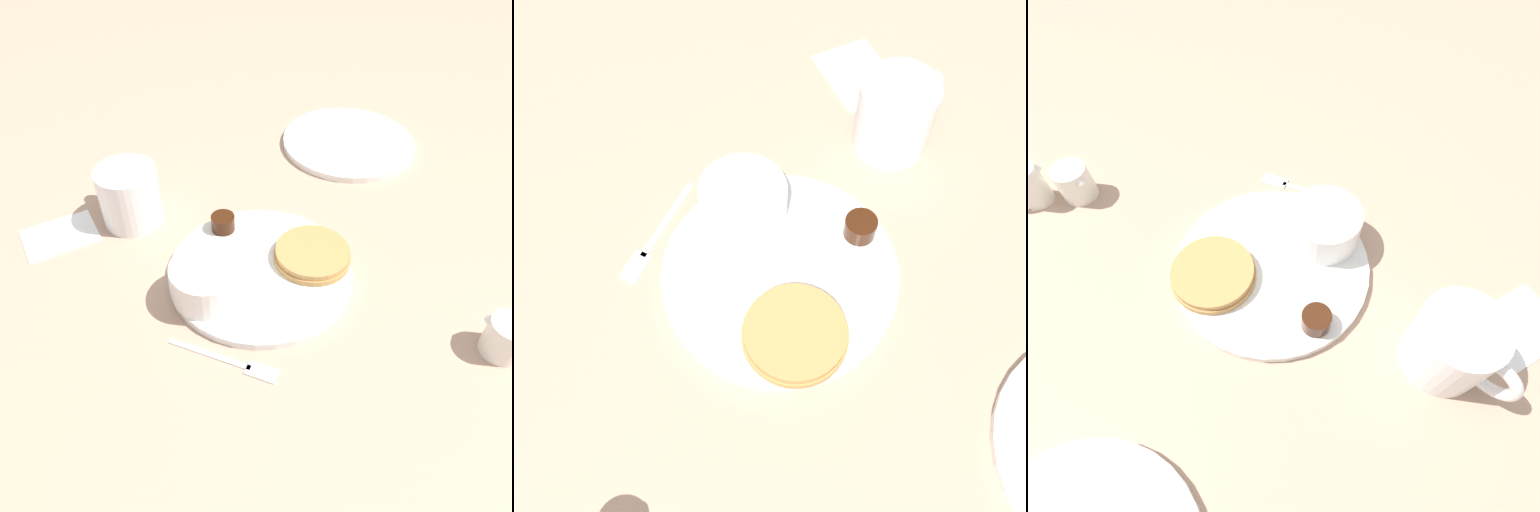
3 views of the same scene
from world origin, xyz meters
TOP-DOWN VIEW (x-y plane):
  - ground_plane at (0.00, 0.00)m, footprint 4.00×4.00m
  - plate at (0.00, 0.00)m, footprint 0.26×0.26m
  - pancake_stack at (-0.08, 0.01)m, footprint 0.11×0.11m
  - bowl at (0.08, 0.02)m, footprint 0.10×0.10m
  - syrup_cup at (0.02, -0.10)m, footprint 0.04×0.04m
  - butter_ramekin at (0.10, 0.01)m, footprint 0.05×0.05m
  - coffee_mug at (0.15, -0.19)m, footprint 0.09×0.12m
  - creamer_pitcher_near at (-0.24, 0.22)m, footprint 0.05×0.06m
  - fork at (0.08, 0.13)m, footprint 0.12×0.11m
  - napkin at (0.26, -0.18)m, footprint 0.12×0.10m
  - far_plate at (-0.27, -0.26)m, footprint 0.25×0.25m

SIDE VIEW (x-z plane):
  - ground_plane at x=0.00m, z-range 0.00..0.00m
  - fork at x=0.08m, z-range 0.00..0.00m
  - napkin at x=0.26m, z-range 0.00..0.00m
  - plate at x=0.00m, z-range 0.00..0.01m
  - far_plate at x=-0.27m, z-range 0.00..0.01m
  - pancake_stack at x=-0.08m, z-range 0.01..0.03m
  - syrup_cup at x=0.02m, z-range 0.01..0.04m
  - butter_ramekin at x=0.10m, z-range 0.01..0.05m
  - creamer_pitcher_near at x=-0.24m, z-range 0.00..0.05m
  - bowl at x=0.08m, z-range 0.01..0.07m
  - coffee_mug at x=0.15m, z-range 0.00..0.09m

